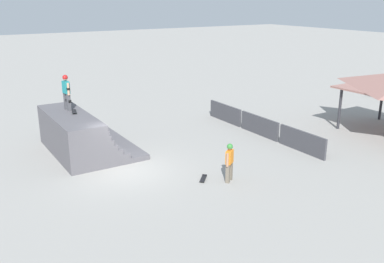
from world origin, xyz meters
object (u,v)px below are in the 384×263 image
(skater_on_deck, at_px, (66,90))
(skateboard_on_deck, at_px, (74,112))
(bystander_walking, at_px, (229,159))
(skateboard_on_ground, at_px, (203,178))

(skater_on_deck, bearing_deg, skateboard_on_deck, 1.05)
(skateboard_on_deck, relative_size, bystander_walking, 0.53)
(skateboard_on_ground, bearing_deg, skater_on_deck, 69.87)
(skater_on_deck, distance_m, bystander_walking, 9.05)
(skateboard_on_deck, xyz_separation_m, bystander_walking, (6.96, 4.26, -1.08))
(bystander_walking, relative_size, skateboard_on_ground, 2.39)
(skater_on_deck, bearing_deg, skateboard_on_ground, 20.75)
(bystander_walking, bearing_deg, skateboard_on_deck, 86.99)
(skater_on_deck, relative_size, bystander_walking, 1.06)
(skateboard_on_deck, distance_m, skateboard_on_ground, 7.41)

